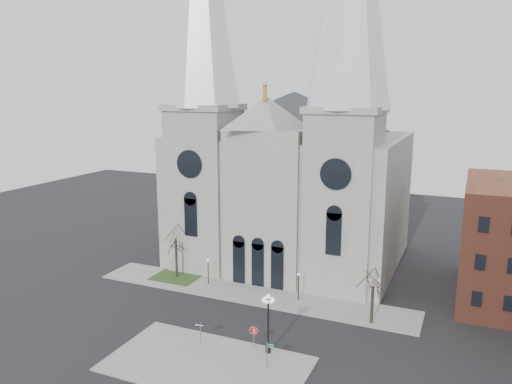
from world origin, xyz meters
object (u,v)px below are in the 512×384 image
at_px(street_name_sign, 268,353).
at_px(one_way_sign, 200,329).
at_px(stop_sign, 254,333).
at_px(globe_lamp, 268,316).

bearing_deg(street_name_sign, one_way_sign, 163.36).
height_order(one_way_sign, street_name_sign, street_name_sign).
relative_size(stop_sign, one_way_sign, 1.13).
relative_size(globe_lamp, street_name_sign, 2.47).
bearing_deg(stop_sign, globe_lamp, 13.39).
relative_size(stop_sign, globe_lamp, 0.40).
height_order(stop_sign, globe_lamp, globe_lamp).
bearing_deg(one_way_sign, street_name_sign, -20.18).
height_order(stop_sign, street_name_sign, street_name_sign).
bearing_deg(street_name_sign, stop_sign, 129.76).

